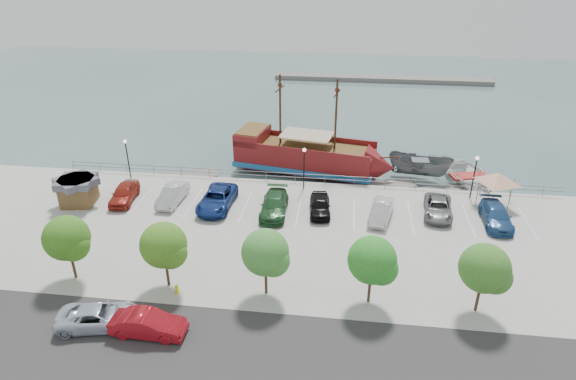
# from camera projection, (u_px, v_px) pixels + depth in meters

# --- Properties ---
(ground) EXTENTS (160.00, 160.00, 0.00)m
(ground) POSITION_uv_depth(u_px,v_px,m) (296.00, 231.00, 42.53)
(ground) COLOR #3E5656
(street) EXTENTS (100.00, 8.00, 0.04)m
(street) POSITION_uv_depth(u_px,v_px,m) (266.00, 360.00, 27.91)
(street) COLOR #302E2E
(street) RESTS_ON land_slab
(sidewalk) EXTENTS (100.00, 4.00, 0.05)m
(sidewalk) POSITION_uv_depth(u_px,v_px,m) (281.00, 294.00, 33.22)
(sidewalk) COLOR #9A968B
(sidewalk) RESTS_ON land_slab
(seawall_railing) EXTENTS (50.00, 0.06, 1.00)m
(seawall_railing) POSITION_uv_depth(u_px,v_px,m) (305.00, 178.00, 48.75)
(seawall_railing) COLOR slate
(seawall_railing) RESTS_ON land_slab
(far_shore) EXTENTS (40.00, 3.00, 0.80)m
(far_shore) POSITION_uv_depth(u_px,v_px,m) (382.00, 79.00, 89.91)
(far_shore) COLOR slate
(far_shore) RESTS_ON ground
(pirate_ship) EXTENTS (17.99, 7.90, 11.17)m
(pirate_ship) POSITION_uv_depth(u_px,v_px,m) (316.00, 158.00, 52.50)
(pirate_ship) COLOR maroon
(pirate_ship) RESTS_ON ground
(patrol_boat) EXTENTS (7.21, 4.35, 2.62)m
(patrol_boat) POSITION_uv_depth(u_px,v_px,m) (419.00, 168.00, 51.49)
(patrol_boat) COLOR #5D6062
(patrol_boat) RESTS_ON ground
(speedboat) EXTENTS (7.36, 8.90, 1.60)m
(speedboat) POSITION_uv_depth(u_px,v_px,m) (469.00, 179.00, 50.29)
(speedboat) COLOR white
(speedboat) RESTS_ON ground
(dock_west) EXTENTS (8.10, 4.84, 0.45)m
(dock_west) POSITION_uv_depth(u_px,v_px,m) (181.00, 177.00, 52.10)
(dock_west) COLOR slate
(dock_west) RESTS_ON ground
(dock_mid) EXTENTS (7.66, 4.71, 0.42)m
(dock_mid) POSITION_uv_depth(u_px,v_px,m) (380.00, 188.00, 49.72)
(dock_mid) COLOR slate
(dock_mid) RESTS_ON ground
(dock_east) EXTENTS (8.06, 4.31, 0.44)m
(dock_east) POSITION_uv_depth(u_px,v_px,m) (454.00, 192.00, 48.88)
(dock_east) COLOR slate
(dock_east) RESTS_ON ground
(shed) EXTENTS (3.58, 3.58, 2.57)m
(shed) POSITION_uv_depth(u_px,v_px,m) (78.00, 190.00, 44.46)
(shed) COLOR brown
(shed) RESTS_ON land_slab
(canopy_tent) EXTENTS (5.65, 5.65, 3.64)m
(canopy_tent) POSITION_uv_depth(u_px,v_px,m) (499.00, 173.00, 43.53)
(canopy_tent) COLOR slate
(canopy_tent) RESTS_ON land_slab
(street_van) EXTENTS (5.48, 3.34, 1.42)m
(street_van) POSITION_uv_depth(u_px,v_px,m) (99.00, 317.00, 30.19)
(street_van) COLOR #B4BCCC
(street_van) RESTS_ON street
(street_sedan) EXTENTS (4.69, 1.68, 1.54)m
(street_sedan) POSITION_uv_depth(u_px,v_px,m) (148.00, 324.00, 29.49)
(street_sedan) COLOR maroon
(street_sedan) RESTS_ON street
(fire_hydrant) EXTENTS (0.24, 0.24, 0.69)m
(fire_hydrant) POSITION_uv_depth(u_px,v_px,m) (177.00, 289.00, 33.15)
(fire_hydrant) COLOR #E1D700
(fire_hydrant) RESTS_ON sidewalk
(lamp_post_left) EXTENTS (0.36, 0.36, 4.28)m
(lamp_post_left) POSITION_uv_depth(u_px,v_px,m) (127.00, 152.00, 48.53)
(lamp_post_left) COLOR black
(lamp_post_left) RESTS_ON land_slab
(lamp_post_mid) EXTENTS (0.36, 0.36, 4.28)m
(lamp_post_mid) POSITION_uv_depth(u_px,v_px,m) (304.00, 161.00, 46.51)
(lamp_post_mid) COLOR black
(lamp_post_mid) RESTS_ON land_slab
(lamp_post_right) EXTENTS (0.36, 0.36, 4.28)m
(lamp_post_right) POSITION_uv_depth(u_px,v_px,m) (475.00, 170.00, 44.71)
(lamp_post_right) COLOR black
(lamp_post_right) RESTS_ON land_slab
(tree_b) EXTENTS (3.30, 3.20, 5.00)m
(tree_b) POSITION_uv_depth(u_px,v_px,m) (68.00, 240.00, 33.34)
(tree_b) COLOR #473321
(tree_b) RESTS_ON sidewalk
(tree_c) EXTENTS (3.30, 3.20, 5.00)m
(tree_c) POSITION_uv_depth(u_px,v_px,m) (165.00, 247.00, 32.56)
(tree_c) COLOR #473321
(tree_c) RESTS_ON sidewalk
(tree_d) EXTENTS (3.30, 3.20, 5.00)m
(tree_d) POSITION_uv_depth(u_px,v_px,m) (267.00, 254.00, 31.77)
(tree_d) COLOR #473321
(tree_d) RESTS_ON sidewalk
(tree_e) EXTENTS (3.30, 3.20, 5.00)m
(tree_e) POSITION_uv_depth(u_px,v_px,m) (374.00, 262.00, 30.99)
(tree_e) COLOR #473321
(tree_e) RESTS_ON sidewalk
(tree_f) EXTENTS (3.30, 3.20, 5.00)m
(tree_f) POSITION_uv_depth(u_px,v_px,m) (487.00, 270.00, 30.20)
(tree_f) COLOR #473321
(tree_f) RESTS_ON sidewalk
(parked_car_a) EXTENTS (2.40, 4.94, 1.62)m
(parked_car_a) POSITION_uv_depth(u_px,v_px,m) (124.00, 193.00, 45.10)
(parked_car_a) COLOR maroon
(parked_car_a) RESTS_ON land_slab
(parked_car_b) EXTENTS (1.97, 4.85, 1.56)m
(parked_car_b) POSITION_uv_depth(u_px,v_px,m) (173.00, 195.00, 44.91)
(parked_car_b) COLOR #BEBEBE
(parked_car_b) RESTS_ON land_slab
(parked_car_c) EXTENTS (2.92, 6.03, 1.65)m
(parked_car_c) POSITION_uv_depth(u_px,v_px,m) (217.00, 199.00, 44.04)
(parked_car_c) COLOR navy
(parked_car_c) RESTS_ON land_slab
(parked_car_d) EXTENTS (2.44, 5.66, 1.62)m
(parked_car_d) POSITION_uv_depth(u_px,v_px,m) (274.00, 205.00, 43.03)
(parked_car_d) COLOR #235029
(parked_car_d) RESTS_ON land_slab
(parked_car_e) EXTENTS (2.21, 4.67, 1.54)m
(parked_car_e) POSITION_uv_depth(u_px,v_px,m) (320.00, 205.00, 43.11)
(parked_car_e) COLOR black
(parked_car_e) RESTS_ON land_slab
(parked_car_f) EXTENTS (2.53, 4.87, 1.53)m
(parked_car_f) POSITION_uv_depth(u_px,v_px,m) (381.00, 211.00, 42.14)
(parked_car_f) COLOR silver
(parked_car_f) RESTS_ON land_slab
(parked_car_g) EXTENTS (2.94, 5.36, 1.42)m
(parked_car_g) POSITION_uv_depth(u_px,v_px,m) (438.00, 208.00, 42.78)
(parked_car_g) COLOR slate
(parked_car_g) RESTS_ON land_slab
(parked_car_h) EXTENTS (2.27, 5.37, 1.55)m
(parked_car_h) POSITION_uv_depth(u_px,v_px,m) (496.00, 216.00, 41.41)
(parked_car_h) COLOR #254E81
(parked_car_h) RESTS_ON land_slab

